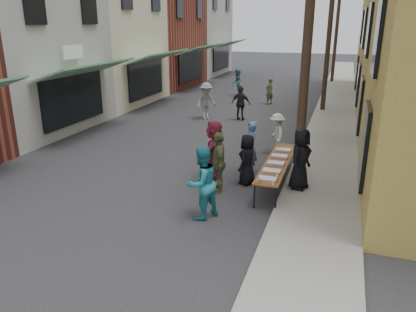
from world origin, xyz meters
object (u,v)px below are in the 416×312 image
Objects in this scene: guest_front_c at (202,183)px; server at (300,159)px; guest_front_a at (247,159)px; serving_table at (277,163)px; catering_tray_sausage at (267,179)px; utility_pole_far at (337,26)px; utility_pole_mid at (330,28)px; utility_pole_near at (308,34)px.

guest_front_c is 3.35m from server.
serving_table is at bearing 113.57° from guest_front_a.
catering_tray_sausage is 0.26× the size of guest_front_c.
utility_pole_far is 24.24m from server.
utility_pole_mid is at bearing 18.49° from server.
guest_front_a is (-1.55, 0.10, -3.71)m from utility_pole_near.
catering_tray_sausage is 1.55m from server.
guest_front_c is at bearing -117.02° from serving_table.
utility_pole_far is 18.00× the size of catering_tray_sausage.
utility_pole_near is at bearing -90.00° from utility_pole_far.
utility_pole_near and utility_pole_far have the same top height.
catering_tray_sausage is at bearing 42.40° from guest_front_a.
server reaches higher than guest_front_c.
utility_pole_far is at bearing 88.51° from catering_tray_sausage.
utility_pole_far reaches higher than guest_front_a.
serving_table is 2.53× the size of guest_front_a.
utility_pole_near is at bearing 169.44° from guest_front_c.
serving_table is (-0.66, -11.69, -3.79)m from utility_pole_mid.
utility_pole_mid is 12.48m from server.
utility_pole_mid reaches higher than serving_table.
guest_front_a reaches higher than serving_table.
utility_pole_near is at bearing -24.88° from serving_table.
catering_tray_sausage is at bearing -92.82° from utility_pole_mid.
guest_front_c is 1.05× the size of server.
serving_table is at bearing 90.00° from catering_tray_sausage.
guest_front_c is (-1.45, -2.85, 0.25)m from serving_table.
guest_front_a is (-0.90, -0.21, 0.08)m from serving_table.
guest_front_a reaches higher than catering_tray_sausage.
catering_tray_sausage is (-0.00, -1.65, 0.08)m from serving_table.
utility_pole_near reaches higher than guest_front_c.
utility_pole_near and utility_pole_mid have the same top height.
utility_pole_far is (0.00, 12.00, 0.00)m from utility_pole_mid.
utility_pole_mid is at bearing 90.00° from utility_pole_near.
server is at bearing -89.76° from utility_pole_mid.
utility_pole_far reaches higher than serving_table.
server is (0.71, -0.29, 0.30)m from serving_table.
utility_pole_mid is 15.12m from guest_front_c.
serving_table is (-0.66, -23.69, -3.79)m from utility_pole_far.
serving_table is 2.19× the size of server.
serving_table is at bearing -93.22° from utility_pole_mid.
serving_table is at bearing 155.12° from utility_pole_near.
utility_pole_near is 2.25× the size of serving_table.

